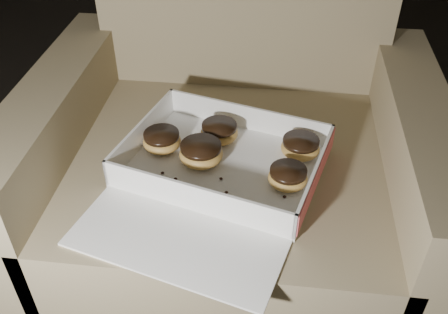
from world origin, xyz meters
TOP-DOWN VIEW (x-y plane):
  - armchair at (-0.42, 0.22)m, footprint 0.88×0.74m
  - bakery_box at (-0.44, 0.06)m, footprint 0.48×0.53m
  - donut_a at (-0.48, 0.10)m, footprint 0.09×0.09m
  - donut_b at (-0.30, 0.05)m, footprint 0.08×0.08m
  - donut_c at (-0.57, 0.14)m, footprint 0.08×0.08m
  - donut_d at (-0.45, 0.18)m, footprint 0.08×0.08m
  - donut_e at (-0.28, 0.15)m, footprint 0.08×0.08m
  - crumb_a at (-0.52, 0.04)m, footprint 0.01×0.01m
  - crumb_b at (-0.43, 0.06)m, footprint 0.01×0.01m
  - crumb_c at (-0.30, 0.02)m, footprint 0.01×0.01m
  - crumb_d at (-0.55, 0.06)m, footprint 0.01×0.01m
  - crumb_e at (-0.41, 0.02)m, footprint 0.01×0.01m

SIDE VIEW (x-z plane):
  - armchair at x=-0.42m, z-range -0.17..0.75m
  - crumb_a at x=-0.52m, z-range 0.42..0.42m
  - crumb_b at x=-0.43m, z-range 0.42..0.42m
  - crumb_c at x=-0.30m, z-range 0.42..0.42m
  - crumb_d at x=-0.55m, z-range 0.42..0.42m
  - crumb_e at x=-0.41m, z-range 0.42..0.42m
  - bakery_box at x=-0.44m, z-range 0.39..0.46m
  - donut_b at x=-0.30m, z-range 0.42..0.46m
  - donut_c at x=-0.57m, z-range 0.42..0.46m
  - donut_e at x=-0.28m, z-range 0.42..0.46m
  - donut_d at x=-0.45m, z-range 0.42..0.46m
  - donut_a at x=-0.48m, z-range 0.42..0.47m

